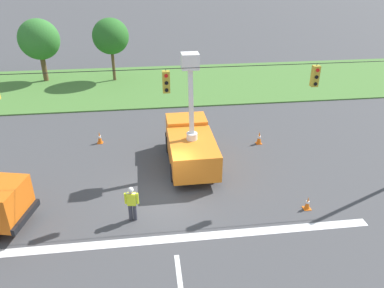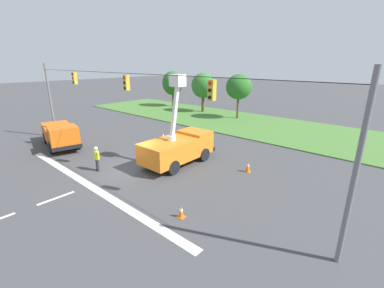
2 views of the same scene
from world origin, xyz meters
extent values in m
plane|color=#424244|center=(0.00, 0.00, 0.00)|extent=(200.00, 200.00, 0.00)
cube|color=#477533|center=(0.00, 18.00, 0.05)|extent=(56.00, 12.00, 0.10)
cube|color=silver|center=(0.00, -3.17, 0.00)|extent=(17.60, 0.50, 0.01)
cube|color=silver|center=(0.00, -5.17, 0.00)|extent=(0.20, 2.00, 0.01)
cylinder|color=slate|center=(-13.00, 0.00, 3.60)|extent=(0.20, 0.20, 7.20)
cylinder|color=slate|center=(13.00, 0.00, 3.60)|extent=(0.20, 0.20, 7.20)
cylinder|color=black|center=(0.00, 0.00, 6.60)|extent=(26.00, 0.03, 0.03)
cylinder|color=black|center=(-7.10, 0.00, 6.55)|extent=(0.02, 0.02, 0.10)
cube|color=gold|center=(-7.10, 0.00, 6.02)|extent=(0.32, 0.28, 0.96)
cylinder|color=black|center=(-7.10, -0.16, 6.34)|extent=(0.16, 0.05, 0.16)
cylinder|color=red|center=(-7.10, -0.16, 6.02)|extent=(0.16, 0.05, 0.16)
cylinder|color=black|center=(-7.10, -0.16, 5.70)|extent=(0.16, 0.05, 0.16)
cylinder|color=black|center=(0.04, 0.00, 6.55)|extent=(0.02, 0.02, 0.10)
cube|color=gold|center=(0.04, 0.00, 6.02)|extent=(0.32, 0.28, 0.96)
cylinder|color=red|center=(0.04, -0.16, 6.34)|extent=(0.16, 0.05, 0.16)
cylinder|color=black|center=(0.04, -0.16, 6.02)|extent=(0.16, 0.05, 0.16)
cylinder|color=black|center=(0.04, -0.16, 5.70)|extent=(0.16, 0.05, 0.16)
cylinder|color=black|center=(6.81, 0.00, 6.55)|extent=(0.02, 0.02, 0.10)
cube|color=gold|center=(6.81, 0.00, 6.02)|extent=(0.32, 0.28, 0.96)
cylinder|color=red|center=(6.81, -0.16, 6.34)|extent=(0.16, 0.05, 0.16)
cylinder|color=black|center=(6.81, -0.16, 6.02)|extent=(0.16, 0.05, 0.16)
cylinder|color=black|center=(6.81, -0.16, 5.70)|extent=(0.16, 0.05, 0.16)
cylinder|color=brown|center=(-17.33, 20.96, 1.22)|extent=(0.35, 0.35, 2.43)
ellipsoid|color=#286623|center=(-17.33, 20.96, 3.92)|extent=(3.50, 3.45, 3.93)
cylinder|color=brown|center=(-10.28, 20.35, 1.19)|extent=(0.45, 0.45, 2.39)
ellipsoid|color=#33752D|center=(-10.28, 20.35, 3.96)|extent=(3.71, 3.18, 3.66)
cylinder|color=brown|center=(-3.80, 19.71, 1.41)|extent=(0.28, 0.28, 2.81)
ellipsoid|color=#286623|center=(-3.80, 19.71, 4.21)|extent=(3.29, 3.41, 3.22)
cube|color=orange|center=(1.48, 2.15, 1.23)|extent=(2.53, 4.01, 1.45)
cube|color=orange|center=(1.45, 5.00, 1.32)|extent=(2.40, 1.73, 1.64)
cube|color=#1E2838|center=(1.44, 5.59, 1.61)|extent=(2.12, 0.12, 0.74)
cube|color=black|center=(1.44, 5.93, 0.65)|extent=(2.49, 0.18, 0.30)
cylinder|color=black|center=(0.31, 4.76, 0.50)|extent=(0.29, 1.00, 1.00)
cylinder|color=black|center=(2.60, 4.78, 0.50)|extent=(0.29, 1.00, 1.00)
cylinder|color=black|center=(0.34, 1.43, 0.50)|extent=(0.29, 1.00, 1.00)
cylinder|color=black|center=(2.63, 1.45, 0.50)|extent=(0.29, 1.00, 1.00)
cylinder|color=silver|center=(1.47, 2.43, 2.13)|extent=(0.60, 0.60, 0.36)
cube|color=white|center=(1.47, 2.79, 3.88)|extent=(0.25, 0.95, 3.91)
cube|color=white|center=(1.47, 3.15, 6.07)|extent=(0.91, 0.81, 0.80)
cube|color=orange|center=(-10.42, -0.72, 1.10)|extent=(4.75, 3.20, 1.20)
cube|color=orange|center=(-7.40, -1.43, 1.34)|extent=(2.31, 2.54, 1.68)
cube|color=#1E2838|center=(-6.77, -1.58, 1.64)|extent=(0.54, 1.90, 0.76)
cube|color=black|center=(-6.42, -1.66, 0.65)|extent=(0.68, 2.24, 0.30)
cylinder|color=black|center=(-7.40, -0.36, 0.50)|extent=(1.04, 0.50, 1.00)
cylinder|color=black|center=(-7.88, -2.39, 0.50)|extent=(1.04, 0.50, 1.00)
cylinder|color=black|center=(-10.94, 0.48, 0.50)|extent=(1.04, 0.50, 1.00)
cylinder|color=black|center=(-11.42, -1.55, 0.50)|extent=(1.04, 0.50, 1.00)
cylinder|color=#383842|center=(-1.68, -1.64, 0.42)|extent=(0.18, 0.18, 0.85)
cylinder|color=#383842|center=(-1.88, -1.61, 0.42)|extent=(0.18, 0.18, 0.85)
cube|color=#D8EA26|center=(-1.78, -1.63, 1.15)|extent=(0.43, 0.29, 0.60)
cube|color=silver|center=(-1.78, -1.63, 1.15)|extent=(0.43, 0.14, 0.62)
cylinder|color=#D8EA26|center=(-1.51, -1.67, 1.18)|extent=(0.11, 0.11, 0.55)
cylinder|color=#D8EA26|center=(-2.05, -1.59, 1.18)|extent=(0.11, 0.11, 0.55)
sphere|color=tan|center=(-1.78, -1.63, 1.58)|extent=(0.22, 0.22, 0.22)
sphere|color=white|center=(-1.78, -1.63, 1.64)|extent=(0.26, 0.26, 0.26)
cube|color=orange|center=(6.52, -1.86, 0.01)|extent=(0.36, 0.36, 0.03)
cone|color=orange|center=(6.52, -1.86, 0.35)|extent=(0.26, 0.26, 0.64)
cylinder|color=white|center=(6.52, -1.86, 0.38)|extent=(0.16, 0.16, 0.12)
cube|color=orange|center=(-4.01, 6.52, 0.01)|extent=(0.36, 0.36, 0.03)
cone|color=orange|center=(-4.01, 6.52, 0.40)|extent=(0.30, 0.30, 0.75)
cylinder|color=white|center=(-4.01, 6.52, 0.44)|extent=(0.18, 0.18, 0.13)
cube|color=orange|center=(6.17, 5.14, 0.01)|extent=(0.36, 0.36, 0.03)
cone|color=orange|center=(6.17, 5.14, 0.43)|extent=(0.32, 0.32, 0.80)
cylinder|color=white|center=(6.17, 5.14, 0.47)|extent=(0.20, 0.20, 0.14)
camera|label=1|loc=(-0.82, -15.67, 11.04)|focal=35.00mm
camera|label=2|loc=(14.15, -9.66, 7.25)|focal=24.00mm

